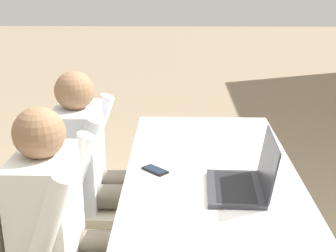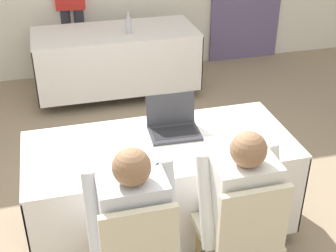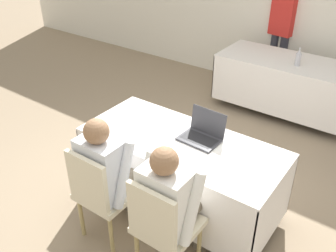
{
  "view_description": "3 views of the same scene",
  "coord_description": "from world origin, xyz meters",
  "px_view_note": "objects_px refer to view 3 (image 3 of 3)",
  "views": [
    {
      "loc": [
        1.95,
        -0.16,
        1.68
      ],
      "look_at": [
        0.0,
        -0.2,
        1.01
      ],
      "focal_mm": 50.0,
      "sensor_mm": 36.0,
      "label": 1
    },
    {
      "loc": [
        -0.63,
        -2.58,
        2.42
      ],
      "look_at": [
        0.0,
        -0.2,
        1.01
      ],
      "focal_mm": 50.0,
      "sensor_mm": 36.0,
      "label": 2
    },
    {
      "loc": [
        1.5,
        -2.28,
        2.56
      ],
      "look_at": [
        0.0,
        -0.2,
        1.01
      ],
      "focal_mm": 40.0,
      "sensor_mm": 36.0,
      "label": 3
    }
  ],
  "objects_px": {
    "cell_phone": "(157,152)",
    "chair_near_right": "(163,225)",
    "water_bottle": "(298,58)",
    "chair_near_left": "(101,191)",
    "person_checkered_shirt": "(108,170)",
    "person_white_shirt": "(171,201)",
    "laptop": "(202,134)",
    "person_red_shirt": "(281,30)"
  },
  "relations": [
    {
      "from": "chair_near_right",
      "to": "person_white_shirt",
      "type": "relative_size",
      "value": 0.78
    },
    {
      "from": "person_checkered_shirt",
      "to": "laptop",
      "type": "bearing_deg",
      "value": -121.08
    },
    {
      "from": "chair_near_right",
      "to": "person_checkered_shirt",
      "type": "height_order",
      "value": "person_checkered_shirt"
    },
    {
      "from": "chair_near_left",
      "to": "person_red_shirt",
      "type": "relative_size",
      "value": 0.58
    },
    {
      "from": "cell_phone",
      "to": "person_white_shirt",
      "type": "xyz_separation_m",
      "value": [
        0.38,
        -0.34,
        -0.09
      ]
    },
    {
      "from": "laptop",
      "to": "person_checkered_shirt",
      "type": "xyz_separation_m",
      "value": [
        -0.44,
        -0.73,
        -0.13
      ]
    },
    {
      "from": "chair_near_left",
      "to": "person_white_shirt",
      "type": "xyz_separation_m",
      "value": [
        0.63,
        0.1,
        0.16
      ]
    },
    {
      "from": "cell_phone",
      "to": "person_checkered_shirt",
      "type": "xyz_separation_m",
      "value": [
        -0.24,
        -0.34,
        -0.09
      ]
    },
    {
      "from": "water_bottle",
      "to": "person_white_shirt",
      "type": "relative_size",
      "value": 0.19
    },
    {
      "from": "person_red_shirt",
      "to": "cell_phone",
      "type": "bearing_deg",
      "value": -76.47
    },
    {
      "from": "person_white_shirt",
      "to": "chair_near_right",
      "type": "bearing_deg",
      "value": 90.0
    },
    {
      "from": "laptop",
      "to": "person_checkered_shirt",
      "type": "relative_size",
      "value": 0.3
    },
    {
      "from": "laptop",
      "to": "water_bottle",
      "type": "bearing_deg",
      "value": 89.95
    },
    {
      "from": "chair_near_right",
      "to": "person_red_shirt",
      "type": "height_order",
      "value": "person_red_shirt"
    },
    {
      "from": "laptop",
      "to": "water_bottle",
      "type": "relative_size",
      "value": 1.55
    },
    {
      "from": "water_bottle",
      "to": "person_checkered_shirt",
      "type": "relative_size",
      "value": 0.19
    },
    {
      "from": "laptop",
      "to": "person_checkered_shirt",
      "type": "height_order",
      "value": "person_checkered_shirt"
    },
    {
      "from": "chair_near_right",
      "to": "chair_near_left",
      "type": "bearing_deg",
      "value": 0.0
    },
    {
      "from": "water_bottle",
      "to": "chair_near_left",
      "type": "xyz_separation_m",
      "value": [
        -0.53,
        -2.99,
        -0.34
      ]
    },
    {
      "from": "water_bottle",
      "to": "person_white_shirt",
      "type": "height_order",
      "value": "person_white_shirt"
    },
    {
      "from": "water_bottle",
      "to": "chair_near_left",
      "type": "bearing_deg",
      "value": -100.06
    },
    {
      "from": "laptop",
      "to": "cell_phone",
      "type": "relative_size",
      "value": 2.61
    },
    {
      "from": "laptop",
      "to": "person_red_shirt",
      "type": "distance_m",
      "value": 3.02
    },
    {
      "from": "chair_near_right",
      "to": "person_red_shirt",
      "type": "bearing_deg",
      "value": -80.43
    },
    {
      "from": "laptop",
      "to": "person_white_shirt",
      "type": "bearing_deg",
      "value": -73.22
    },
    {
      "from": "water_bottle",
      "to": "chair_near_left",
      "type": "relative_size",
      "value": 0.25
    },
    {
      "from": "cell_phone",
      "to": "chair_near_right",
      "type": "bearing_deg",
      "value": -5.74
    },
    {
      "from": "chair_near_right",
      "to": "cell_phone",
      "type": "bearing_deg",
      "value": -49.0
    },
    {
      "from": "cell_phone",
      "to": "chair_near_right",
      "type": "height_order",
      "value": "chair_near_right"
    },
    {
      "from": "laptop",
      "to": "person_checkered_shirt",
      "type": "bearing_deg",
      "value": -118.71
    },
    {
      "from": "cell_phone",
      "to": "person_red_shirt",
      "type": "bearing_deg",
      "value": 137.67
    },
    {
      "from": "water_bottle",
      "to": "person_checkered_shirt",
      "type": "distance_m",
      "value": 2.94
    },
    {
      "from": "water_bottle",
      "to": "person_red_shirt",
      "type": "bearing_deg",
      "value": 123.68
    },
    {
      "from": "chair_near_left",
      "to": "water_bottle",
      "type": "bearing_deg",
      "value": -100.06
    },
    {
      "from": "person_white_shirt",
      "to": "person_red_shirt",
      "type": "relative_size",
      "value": 0.75
    },
    {
      "from": "cell_phone",
      "to": "chair_near_left",
      "type": "xyz_separation_m",
      "value": [
        -0.24,
        -0.44,
        -0.25
      ]
    },
    {
      "from": "person_checkered_shirt",
      "to": "person_white_shirt",
      "type": "height_order",
      "value": "same"
    },
    {
      "from": "person_red_shirt",
      "to": "chair_near_left",
      "type": "bearing_deg",
      "value": -80.65
    },
    {
      "from": "cell_phone",
      "to": "chair_near_right",
      "type": "distance_m",
      "value": 0.63
    },
    {
      "from": "person_white_shirt",
      "to": "person_red_shirt",
      "type": "height_order",
      "value": "person_red_shirt"
    },
    {
      "from": "person_red_shirt",
      "to": "laptop",
      "type": "bearing_deg",
      "value": -72.19
    },
    {
      "from": "laptop",
      "to": "person_white_shirt",
      "type": "distance_m",
      "value": 0.76
    }
  ]
}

